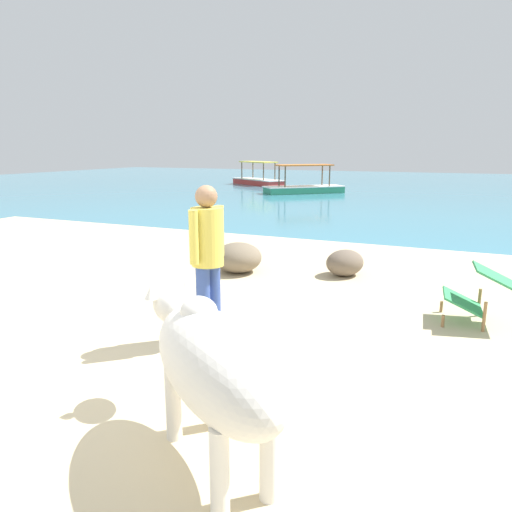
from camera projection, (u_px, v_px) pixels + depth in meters
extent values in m
cube|color=#CCB78E|center=(66.00, 379.00, 4.11)|extent=(18.00, 14.00, 0.04)
cube|color=teal|center=(394.00, 189.00, 23.80)|extent=(60.00, 36.00, 0.03)
cylinder|color=silver|center=(173.00, 403.00, 3.19)|extent=(0.11, 0.11, 0.54)
cylinder|color=silver|center=(214.00, 392.00, 3.32)|extent=(0.11, 0.11, 0.54)
cylinder|color=silver|center=(220.00, 474.00, 2.49)|extent=(0.11, 0.11, 0.54)
cylinder|color=silver|center=(269.00, 457.00, 2.63)|extent=(0.11, 0.11, 0.54)
ellipsoid|color=silver|center=(215.00, 364.00, 2.81)|extent=(1.48, 1.35, 0.59)
ellipsoid|color=silver|center=(169.00, 305.00, 3.57)|extent=(0.45, 0.43, 0.27)
cone|color=silver|center=(151.00, 292.00, 3.49)|extent=(0.14, 0.14, 0.10)
cone|color=silver|center=(186.00, 288.00, 3.61)|extent=(0.14, 0.14, 0.10)
ellipsoid|color=silver|center=(199.00, 312.00, 2.98)|extent=(0.36, 0.35, 0.20)
cylinder|color=olive|center=(443.00, 321.00, 5.25)|extent=(0.04, 0.04, 0.14)
cylinder|color=olive|center=(441.00, 307.00, 5.73)|extent=(0.04, 0.04, 0.14)
cylinder|color=olive|center=(484.00, 317.00, 5.10)|extent=(0.04, 0.04, 0.34)
cylinder|color=olive|center=(479.00, 302.00, 5.57)|extent=(0.04, 0.04, 0.34)
cube|color=#339356|center=(463.00, 302.00, 5.39)|extent=(0.47, 0.55, 0.21)
cube|color=#339356|center=(496.00, 277.00, 5.21)|extent=(0.50, 0.55, 0.23)
cylinder|color=#334C99|center=(203.00, 306.00, 4.70)|extent=(0.14, 0.14, 0.82)
cylinder|color=#334C99|center=(214.00, 302.00, 4.85)|extent=(0.14, 0.14, 0.82)
cylinder|color=#DBC64C|center=(207.00, 237.00, 4.62)|extent=(0.32, 0.32, 0.58)
cylinder|color=#DBC64C|center=(194.00, 237.00, 4.44)|extent=(0.09, 0.09, 0.52)
cylinder|color=#DBC64C|center=(220.00, 231.00, 4.79)|extent=(0.09, 0.09, 0.52)
sphere|color=#997051|center=(206.00, 196.00, 4.53)|extent=(0.22, 0.22, 0.22)
ellipsoid|color=#6B5B4C|center=(345.00, 263.00, 7.36)|extent=(0.78, 0.82, 0.41)
ellipsoid|color=#756651|center=(238.00, 257.00, 7.57)|extent=(0.92, 0.94, 0.48)
cube|color=#C63833|center=(258.00, 182.00, 26.33)|extent=(3.63, 2.85, 0.28)
cube|color=white|center=(258.00, 179.00, 26.29)|extent=(3.72, 2.94, 0.04)
cylinder|color=brown|center=(275.00, 172.00, 25.53)|extent=(0.06, 0.06, 0.95)
cylinder|color=brown|center=(263.00, 172.00, 25.11)|extent=(0.06, 0.06, 0.95)
cylinder|color=brown|center=(253.00, 170.00, 27.27)|extent=(0.06, 0.06, 0.95)
cylinder|color=brown|center=(242.00, 171.00, 26.85)|extent=(0.06, 0.06, 0.95)
cube|color=#EFD14C|center=(258.00, 162.00, 26.08)|extent=(2.63, 2.14, 0.06)
cube|color=#338E66|center=(304.00, 190.00, 21.37)|extent=(3.44, 3.19, 0.28)
cube|color=white|center=(304.00, 186.00, 21.33)|extent=(3.53, 3.28, 0.04)
cylinder|color=brown|center=(285.00, 177.00, 20.55)|extent=(0.06, 0.06, 0.95)
cylinder|color=brown|center=(279.00, 176.00, 21.27)|extent=(0.06, 0.06, 0.95)
cylinder|color=brown|center=(330.00, 176.00, 21.19)|extent=(0.06, 0.06, 0.95)
cylinder|color=brown|center=(322.00, 176.00, 21.91)|extent=(0.06, 0.06, 0.95)
cube|color=orange|center=(305.00, 165.00, 21.12)|extent=(2.52, 2.36, 0.06)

